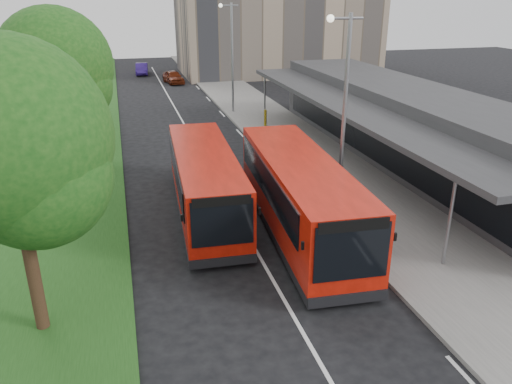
{
  "coord_description": "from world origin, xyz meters",
  "views": [
    {
      "loc": [
        -4.29,
        -15.79,
        8.84
      ],
      "look_at": [
        0.54,
        1.84,
        1.5
      ],
      "focal_mm": 35.0,
      "sensor_mm": 36.0,
      "label": 1
    }
  ],
  "objects_px": {
    "lamp_post_far": "(231,51)",
    "car_near": "(173,77)",
    "tree_near": "(10,152)",
    "lamp_post_near": "(343,105)",
    "litter_bin": "(295,147)",
    "tree_far": "(74,56)",
    "car_far": "(142,69)",
    "bus_main": "(300,197)",
    "bus_second": "(205,183)",
    "tree_mid": "(56,73)",
    "bollard": "(265,118)"
  },
  "relations": [
    {
      "from": "tree_near",
      "to": "tree_far",
      "type": "relative_size",
      "value": 1.09
    },
    {
      "from": "tree_mid",
      "to": "tree_far",
      "type": "distance_m",
      "value": 12.02
    },
    {
      "from": "car_near",
      "to": "car_far",
      "type": "relative_size",
      "value": 1.01
    },
    {
      "from": "tree_far",
      "to": "lamp_post_far",
      "type": "distance_m",
      "value": 11.17
    },
    {
      "from": "tree_near",
      "to": "bus_main",
      "type": "xyz_separation_m",
      "value": [
        9.02,
        3.77,
        -3.67
      ]
    },
    {
      "from": "tree_near",
      "to": "tree_far",
      "type": "height_order",
      "value": "tree_near"
    },
    {
      "from": "tree_mid",
      "to": "car_near",
      "type": "relative_size",
      "value": 2.17
    },
    {
      "from": "tree_far",
      "to": "lamp_post_far",
      "type": "height_order",
      "value": "lamp_post_far"
    },
    {
      "from": "tree_near",
      "to": "lamp_post_near",
      "type": "bearing_deg",
      "value": 23.97
    },
    {
      "from": "tree_near",
      "to": "car_near",
      "type": "relative_size",
      "value": 2.09
    },
    {
      "from": "bus_main",
      "to": "bollard",
      "type": "bearing_deg",
      "value": 82.11
    },
    {
      "from": "bus_main",
      "to": "tree_far",
      "type": "bearing_deg",
      "value": 117.85
    },
    {
      "from": "tree_near",
      "to": "bus_second",
      "type": "bearing_deg",
      "value": 48.34
    },
    {
      "from": "tree_near",
      "to": "bollard",
      "type": "distance_m",
      "value": 23.87
    },
    {
      "from": "litter_bin",
      "to": "car_near",
      "type": "distance_m",
      "value": 27.14
    },
    {
      "from": "litter_bin",
      "to": "bollard",
      "type": "relative_size",
      "value": 0.73
    },
    {
      "from": "lamp_post_near",
      "to": "lamp_post_far",
      "type": "xyz_separation_m",
      "value": [
        0.0,
        20.0,
        0.0
      ]
    },
    {
      "from": "lamp_post_near",
      "to": "litter_bin",
      "type": "distance_m",
      "value": 9.34
    },
    {
      "from": "tree_mid",
      "to": "bollard",
      "type": "distance_m",
      "value": 15.41
    },
    {
      "from": "lamp_post_far",
      "to": "litter_bin",
      "type": "height_order",
      "value": "lamp_post_far"
    },
    {
      "from": "tree_near",
      "to": "tree_mid",
      "type": "height_order",
      "value": "tree_mid"
    },
    {
      "from": "lamp_post_far",
      "to": "bollard",
      "type": "height_order",
      "value": "lamp_post_far"
    },
    {
      "from": "tree_near",
      "to": "bollard",
      "type": "xyz_separation_m",
      "value": [
        12.37,
        19.91,
        -4.51
      ]
    },
    {
      "from": "lamp_post_far",
      "to": "car_near",
      "type": "relative_size",
      "value": 2.07
    },
    {
      "from": "lamp_post_near",
      "to": "lamp_post_far",
      "type": "distance_m",
      "value": 20.0
    },
    {
      "from": "tree_near",
      "to": "bus_main",
      "type": "relative_size",
      "value": 0.75
    },
    {
      "from": "litter_bin",
      "to": "car_near",
      "type": "xyz_separation_m",
      "value": [
        -3.9,
        26.85,
        0.1
      ]
    },
    {
      "from": "bus_main",
      "to": "bus_second",
      "type": "xyz_separation_m",
      "value": [
        -3.19,
        2.78,
        -0.12
      ]
    },
    {
      "from": "lamp_post_far",
      "to": "tree_near",
      "type": "bearing_deg",
      "value": -114.04
    },
    {
      "from": "litter_bin",
      "to": "bus_second",
      "type": "bearing_deg",
      "value": -133.61
    },
    {
      "from": "tree_mid",
      "to": "car_near",
      "type": "bearing_deg",
      "value": 73.54
    },
    {
      "from": "tree_far",
      "to": "car_near",
      "type": "bearing_deg",
      "value": 62.72
    },
    {
      "from": "litter_bin",
      "to": "tree_far",
      "type": "bearing_deg",
      "value": 138.62
    },
    {
      "from": "tree_near",
      "to": "litter_bin",
      "type": "height_order",
      "value": "tree_near"
    },
    {
      "from": "bollard",
      "to": "car_near",
      "type": "distance_m",
      "value": 20.6
    },
    {
      "from": "lamp_post_near",
      "to": "bus_main",
      "type": "height_order",
      "value": "lamp_post_near"
    },
    {
      "from": "car_near",
      "to": "tree_near",
      "type": "bearing_deg",
      "value": -111.21
    },
    {
      "from": "tree_far",
      "to": "bus_second",
      "type": "bearing_deg",
      "value": -71.54
    },
    {
      "from": "lamp_post_near",
      "to": "lamp_post_far",
      "type": "bearing_deg",
      "value": 90.0
    },
    {
      "from": "tree_mid",
      "to": "car_far",
      "type": "xyz_separation_m",
      "value": [
        5.49,
        35.12,
        -4.78
      ]
    },
    {
      "from": "tree_near",
      "to": "lamp_post_near",
      "type": "height_order",
      "value": "lamp_post_near"
    },
    {
      "from": "litter_bin",
      "to": "tree_mid",
      "type": "bearing_deg",
      "value": -174.17
    },
    {
      "from": "tree_near",
      "to": "litter_bin",
      "type": "xyz_separation_m",
      "value": [
        12.21,
        13.25,
        -4.66
      ]
    },
    {
      "from": "tree_far",
      "to": "lamp_post_far",
      "type": "xyz_separation_m",
      "value": [
        11.13,
        0.95,
        -0.08
      ]
    },
    {
      "from": "tree_far",
      "to": "lamp_post_near",
      "type": "bearing_deg",
      "value": -59.71
    },
    {
      "from": "tree_far",
      "to": "car_far",
      "type": "bearing_deg",
      "value": 76.64
    },
    {
      "from": "bus_second",
      "to": "bollard",
      "type": "bearing_deg",
      "value": 66.99
    },
    {
      "from": "car_far",
      "to": "bus_main",
      "type": "bearing_deg",
      "value": -81.32
    },
    {
      "from": "tree_mid",
      "to": "car_near",
      "type": "distance_m",
      "value": 29.68
    },
    {
      "from": "car_far",
      "to": "tree_near",
      "type": "bearing_deg",
      "value": -92.62
    }
  ]
}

